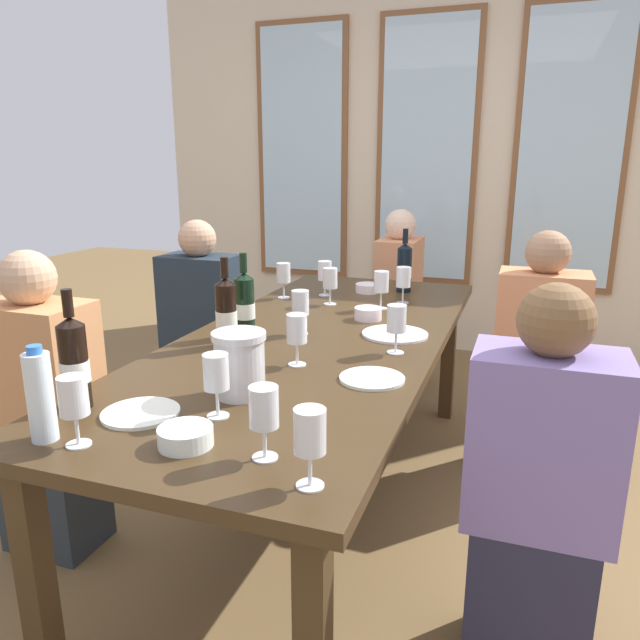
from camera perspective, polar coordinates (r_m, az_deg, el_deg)
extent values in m
plane|color=brown|center=(2.62, -0.38, -17.18)|extent=(12.00, 12.00, 0.00)
cube|color=beige|center=(4.54, 10.21, 15.46)|extent=(4.16, 0.06, 2.90)
cube|color=brown|center=(4.74, -1.71, 15.65)|extent=(0.72, 0.03, 1.88)
cube|color=silver|center=(4.73, -1.78, 15.65)|extent=(0.64, 0.01, 1.80)
cube|color=brown|center=(4.49, 10.11, 15.47)|extent=(0.72, 0.03, 1.88)
cube|color=silver|center=(4.48, 10.07, 15.48)|extent=(0.64, 0.01, 1.80)
cube|color=brown|center=(4.43, 22.70, 14.59)|extent=(0.72, 0.03, 1.88)
cube|color=silver|center=(4.42, 22.71, 14.59)|extent=(0.64, 0.01, 1.80)
cube|color=#402D18|center=(2.32, -0.41, -1.97)|extent=(0.96, 2.36, 0.04)
cube|color=#402D18|center=(1.84, -25.46, -21.32)|extent=(0.07, 0.07, 0.70)
cube|color=#402D18|center=(3.53, -0.29, -2.25)|extent=(0.07, 0.07, 0.70)
cube|color=#402D18|center=(3.36, 12.12, -3.48)|extent=(0.07, 0.07, 0.70)
cylinder|color=white|center=(1.68, -16.73, -8.49)|extent=(0.21, 0.21, 0.01)
cylinder|color=white|center=(1.86, 4.98, -5.57)|extent=(0.20, 0.20, 0.01)
cylinder|color=white|center=(2.34, 7.16, -1.34)|extent=(0.26, 0.26, 0.01)
cylinder|color=silver|center=(1.73, -7.75, -4.49)|extent=(0.14, 0.14, 0.17)
cylinder|color=silver|center=(1.70, -7.86, -1.47)|extent=(0.16, 0.16, 0.02)
cylinder|color=black|center=(2.18, -8.92, 0.41)|extent=(0.07, 0.07, 0.23)
cone|color=black|center=(2.16, -9.06, 3.67)|extent=(0.07, 0.07, 0.02)
cylinder|color=black|center=(2.15, -9.11, 4.96)|extent=(0.03, 0.03, 0.08)
cylinder|color=white|center=(2.19, -8.91, 0.12)|extent=(0.08, 0.08, 0.06)
cylinder|color=black|center=(1.75, -22.36, -4.16)|extent=(0.07, 0.07, 0.23)
cone|color=black|center=(1.72, -22.79, -0.10)|extent=(0.07, 0.07, 0.02)
cylinder|color=black|center=(1.71, -22.95, 1.50)|extent=(0.03, 0.03, 0.08)
cylinder|color=silver|center=(1.76, -22.32, -4.52)|extent=(0.08, 0.08, 0.06)
cylinder|color=black|center=(2.30, -7.18, 1.17)|extent=(0.07, 0.08, 0.22)
cone|color=black|center=(2.27, -7.29, 4.21)|extent=(0.07, 0.08, 0.02)
cylinder|color=black|center=(2.26, -7.33, 5.44)|extent=(0.03, 0.03, 0.08)
cylinder|color=white|center=(2.30, -7.17, 0.90)|extent=(0.08, 0.08, 0.06)
cylinder|color=black|center=(3.10, 8.04, 4.74)|extent=(0.08, 0.07, 0.23)
cone|color=black|center=(3.08, 8.12, 7.02)|extent=(0.08, 0.07, 0.02)
cylinder|color=black|center=(3.07, 8.16, 7.93)|extent=(0.03, 0.03, 0.08)
cylinder|color=white|center=(3.10, 8.03, 4.53)|extent=(0.08, 0.08, 0.06)
cylinder|color=white|center=(2.55, 4.61, 0.62)|extent=(0.12, 0.12, 0.05)
cylinder|color=white|center=(1.48, -12.70, -10.79)|extent=(0.13, 0.13, 0.05)
cylinder|color=white|center=(3.08, 4.60, 3.06)|extent=(0.13, 0.13, 0.04)
cylinder|color=white|center=(1.59, -25.12, -6.71)|extent=(0.06, 0.06, 0.22)
cylinder|color=blue|center=(1.55, -25.61, -2.57)|extent=(0.04, 0.04, 0.02)
cylinder|color=white|center=(2.13, 7.20, -3.09)|extent=(0.06, 0.06, 0.00)
cylinder|color=white|center=(2.11, 7.24, -2.07)|extent=(0.01, 0.01, 0.07)
cylinder|color=white|center=(2.09, 7.32, 0.15)|extent=(0.07, 0.07, 0.09)
cylinder|color=#590C19|center=(2.10, 7.29, -0.64)|extent=(0.06, 0.06, 0.03)
cylinder|color=white|center=(2.95, -3.47, 2.15)|extent=(0.06, 0.06, 0.00)
cylinder|color=white|center=(2.94, -3.48, 2.90)|extent=(0.01, 0.01, 0.07)
cylinder|color=white|center=(2.93, -3.50, 4.53)|extent=(0.07, 0.07, 0.09)
cylinder|color=maroon|center=(2.93, -3.49, 3.85)|extent=(0.06, 0.06, 0.02)
cylinder|color=white|center=(1.63, -9.70, -9.00)|extent=(0.06, 0.06, 0.00)
cylinder|color=white|center=(1.61, -9.76, -7.72)|extent=(0.01, 0.01, 0.07)
cylinder|color=white|center=(1.58, -9.90, -4.88)|extent=(0.07, 0.07, 0.09)
cylinder|color=maroon|center=(1.59, -9.84, -5.98)|extent=(0.06, 0.06, 0.03)
cylinder|color=white|center=(2.34, -1.84, -1.28)|extent=(0.06, 0.06, 0.00)
cylinder|color=white|center=(2.33, -1.85, -0.35)|extent=(0.01, 0.01, 0.07)
cylinder|color=white|center=(2.31, -1.87, 1.69)|extent=(0.07, 0.07, 0.09)
cylinder|color=white|center=(1.57, -22.02, -10.94)|extent=(0.06, 0.06, 0.00)
cylinder|color=white|center=(1.55, -22.16, -9.62)|extent=(0.01, 0.01, 0.07)
cylinder|color=white|center=(1.52, -22.48, -6.70)|extent=(0.07, 0.07, 0.09)
cylinder|color=maroon|center=(1.53, -22.35, -7.87)|extent=(0.06, 0.06, 0.02)
cylinder|color=white|center=(2.87, 7.88, 1.64)|extent=(0.06, 0.06, 0.00)
cylinder|color=white|center=(2.86, 7.91, 2.41)|extent=(0.01, 0.01, 0.07)
cylinder|color=white|center=(2.84, 7.97, 4.09)|extent=(0.07, 0.07, 0.09)
cylinder|color=white|center=(3.00, 0.45, 2.40)|extent=(0.06, 0.06, 0.00)
cylinder|color=white|center=(2.99, 0.45, 3.14)|extent=(0.01, 0.01, 0.07)
cylinder|color=white|center=(2.98, 0.46, 4.74)|extent=(0.07, 0.07, 0.09)
cylinder|color=beige|center=(2.98, 0.46, 4.25)|extent=(0.06, 0.06, 0.04)
cylinder|color=white|center=(2.75, 5.80, 1.12)|extent=(0.06, 0.06, 0.00)
cylinder|color=white|center=(2.74, 5.82, 1.93)|extent=(0.01, 0.01, 0.07)
cylinder|color=white|center=(2.72, 5.87, 3.67)|extent=(0.07, 0.07, 0.09)
cylinder|color=white|center=(1.29, -0.95, -15.51)|extent=(0.06, 0.06, 0.00)
cylinder|color=white|center=(1.27, -0.96, -13.97)|extent=(0.01, 0.01, 0.07)
cylinder|color=white|center=(1.23, -0.98, -10.52)|extent=(0.07, 0.07, 0.09)
cylinder|color=beige|center=(1.25, -0.97, -11.98)|extent=(0.06, 0.06, 0.02)
cylinder|color=white|center=(2.81, 0.96, 1.53)|extent=(0.06, 0.06, 0.00)
cylinder|color=white|center=(2.80, 0.97, 2.32)|extent=(0.01, 0.01, 0.07)
cylinder|color=white|center=(2.79, 0.97, 4.02)|extent=(0.07, 0.07, 0.09)
cylinder|color=white|center=(1.99, -2.19, -4.26)|extent=(0.06, 0.06, 0.00)
cylinder|color=white|center=(1.98, -2.21, -3.18)|extent=(0.01, 0.01, 0.07)
cylinder|color=white|center=(1.95, -2.23, -0.81)|extent=(0.07, 0.07, 0.09)
cylinder|color=white|center=(1.40, -5.26, -12.92)|extent=(0.06, 0.06, 0.00)
cylinder|color=white|center=(1.39, -5.30, -11.48)|extent=(0.01, 0.01, 0.07)
cylinder|color=white|center=(1.35, -5.39, -8.25)|extent=(0.07, 0.07, 0.09)
cube|color=#2C3338|center=(2.50, -24.01, -14.44)|extent=(0.32, 0.24, 0.45)
cube|color=tan|center=(2.31, -25.23, -4.29)|extent=(0.38, 0.24, 0.48)
sphere|color=tan|center=(2.24, -26.15, 3.62)|extent=(0.19, 0.19, 0.19)
cube|color=#2B2940|center=(1.93, 19.15, -23.31)|extent=(0.32, 0.24, 0.45)
cube|color=#8470B2|center=(1.69, 20.52, -10.76)|extent=(0.38, 0.24, 0.48)
sphere|color=brown|center=(1.58, 21.59, -0.06)|extent=(0.19, 0.19, 0.19)
cube|color=#37283B|center=(3.29, -10.91, -6.17)|extent=(0.32, 0.24, 0.45)
cube|color=#212C37|center=(3.15, -11.33, 1.74)|extent=(0.38, 0.24, 0.48)
sphere|color=tan|center=(3.09, -11.64, 7.62)|extent=(0.19, 0.19, 0.19)
cube|color=#312336|center=(2.96, 19.49, -9.23)|extent=(0.32, 0.24, 0.45)
cube|color=#D98858|center=(2.81, 20.31, -0.53)|extent=(0.38, 0.24, 0.48)
sphere|color=#9F7655|center=(2.75, 20.92, 6.03)|extent=(0.19, 0.19, 0.19)
cube|color=#2A2C42|center=(3.88, 7.28, -2.70)|extent=(0.24, 0.32, 0.45)
cube|color=tan|center=(3.76, 7.52, 4.05)|extent=(0.24, 0.38, 0.48)
sphere|color=beige|center=(3.72, 7.69, 8.99)|extent=(0.19, 0.19, 0.19)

